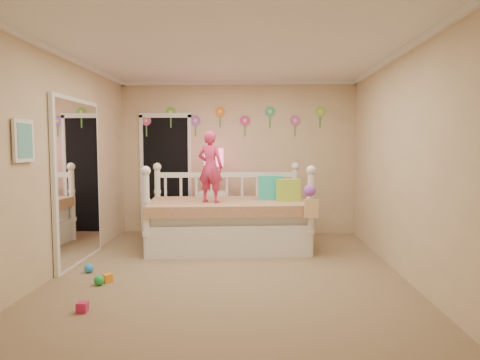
{
  "coord_description": "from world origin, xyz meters",
  "views": [
    {
      "loc": [
        0.31,
        -4.9,
        1.49
      ],
      "look_at": [
        0.1,
        0.6,
        1.05
      ],
      "focal_mm": 31.11,
      "sensor_mm": 36.0,
      "label": 1
    }
  ],
  "objects_px": {
    "daybed": "(228,205)",
    "table_lamp": "(214,163)",
    "child": "(210,167)",
    "nightstand": "(214,214)"
  },
  "relations": [
    {
      "from": "daybed",
      "to": "table_lamp",
      "type": "xyz_separation_m",
      "value": [
        -0.28,
        0.72,
        0.6
      ]
    },
    {
      "from": "daybed",
      "to": "table_lamp",
      "type": "distance_m",
      "value": 0.98
    },
    {
      "from": "child",
      "to": "nightstand",
      "type": "height_order",
      "value": "child"
    },
    {
      "from": "daybed",
      "to": "child",
      "type": "xyz_separation_m",
      "value": [
        -0.24,
        -0.21,
        0.58
      ]
    },
    {
      "from": "nightstand",
      "to": "table_lamp",
      "type": "distance_m",
      "value": 0.85
    },
    {
      "from": "daybed",
      "to": "table_lamp",
      "type": "bearing_deg",
      "value": 105.73
    },
    {
      "from": "nightstand",
      "to": "table_lamp",
      "type": "relative_size",
      "value": 1.1
    },
    {
      "from": "nightstand",
      "to": "table_lamp",
      "type": "bearing_deg",
      "value": -81.38
    },
    {
      "from": "child",
      "to": "table_lamp",
      "type": "xyz_separation_m",
      "value": [
        -0.05,
        0.93,
        0.02
      ]
    },
    {
      "from": "child",
      "to": "nightstand",
      "type": "bearing_deg",
      "value": -69.65
    }
  ]
}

